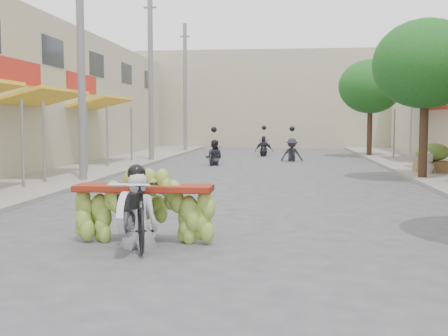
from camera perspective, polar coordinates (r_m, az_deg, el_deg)
ground at (r=5.41m, az=-4.27°, el=-16.40°), size 120.00×120.00×0.00m
sidewalk_left at (r=21.56m, az=-15.29°, el=-0.41°), size 4.00×60.00×0.12m
far_building at (r=42.99m, az=5.12°, el=6.84°), size 20.00×6.00×7.00m
utility_pole_mid at (r=18.22m, az=-14.34°, el=11.18°), size 0.60×0.24×8.00m
utility_pole_far at (r=26.80m, az=-7.46°, el=9.20°), size 0.60×0.24×8.00m
utility_pole_back at (r=35.59m, az=-3.97°, el=8.13°), size 0.60×0.24×8.00m
street_tree_mid at (r=19.56m, az=19.80°, el=9.89°), size 3.40×3.40×5.25m
street_tree_far at (r=31.33m, az=14.66°, el=7.99°), size 3.40×3.40×5.25m
produce_crate_far at (r=21.64m, az=20.40°, el=1.21°), size 1.20×0.88×1.16m
banana_motorbike at (r=8.89m, az=-8.52°, el=-3.22°), size 2.21×1.96×2.19m
pedestrian at (r=20.88m, az=19.97°, el=1.58°), size 0.85×0.64×1.53m
bg_motorbike_a at (r=24.78m, az=-1.02°, el=2.07°), size 0.84×1.50×1.95m
bg_motorbike_b at (r=27.32m, az=6.92°, el=2.48°), size 1.11×1.62×1.95m
bg_motorbike_c at (r=31.26m, az=4.08°, el=2.67°), size 0.97×1.61×1.95m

